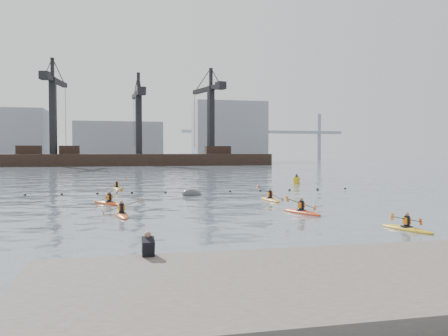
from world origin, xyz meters
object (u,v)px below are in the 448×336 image
Objects in this scene: kayaker_2 at (109,203)px; kayaker_0 at (122,214)px; kayaker_1 at (407,228)px; kayaker_3 at (270,199)px; kayaker_5 at (117,188)px; kayaker_4 at (301,211)px; nav_buoy at (296,180)px; mooring_buoy at (192,195)px.

kayaker_0 is at bearing -117.03° from kayaker_2.
kayaker_1 is 14.65m from kayaker_3.
kayaker_0 is at bearing -154.99° from kayaker_3.
kayaker_0 is 1.03× the size of kayaker_5.
kayaker_0 is 10.77m from kayaker_4.
kayaker_5 is 2.30× the size of nav_buoy.
kayaker_4 is at bearing -67.47° from kayaker_2.
kayaker_5 is (-0.18, 20.49, -0.00)m from kayaker_0.
kayaker_5 is at bearing 84.80° from kayaker_0.
kayaker_2 is 1.50× the size of mooring_buoy.
kayaker_5 is (-11.41, 14.05, -0.00)m from kayaker_3.
kayaker_1 is 7.42m from kayaker_4.
kayaker_3 is at bearing -34.40° from kayaker_2.
nav_buoy reaches higher than kayaker_5.
kayaker_3 reaches higher than kayaker_2.
nav_buoy is at bearing 57.40° from kayaker_3.
kayaker_3 is 1.57× the size of mooring_buoy.
kayaker_2 is 0.93× the size of kayaker_4.
kayaker_4 is (11.47, -7.69, -0.00)m from kayaker_2.
kayaker_3 is at bearing -55.48° from kayaker_5.
kayaker_5 is at bearing 53.96° from kayaker_2.
kayaker_5 is 1.51× the size of mooring_buoy.
mooring_buoy is (6.32, -8.36, -0.10)m from kayaker_5.
kayaker_0 is 12.95m from kayaker_3.
kayaker_5 is 10.48m from mooring_buoy.
nav_buoy reaches higher than kayaker_0.
kayaker_4 is at bearing -11.55° from kayaker_0.
kayaker_0 is 1.56× the size of mooring_buoy.
kayaker_1 is 21.41m from mooring_buoy.
nav_buoy is at bearing 43.45° from kayaker_0.
kayaker_5 is at bearing 127.07° from mooring_buoy.
kayaker_5 is (-10.89, 21.59, -0.01)m from kayaker_4.
mooring_buoy is at bearing 57.45° from kayaker_0.
kayaker_4 is (10.71, -1.10, 0.00)m from kayaker_0.
mooring_buoy is at bearing 5.08° from kayaker_2.
nav_buoy is (6.89, 31.33, 0.33)m from kayaker_1.
kayaker_2 is 8.85m from mooring_buoy.
nav_buoy reaches higher than kayaker_2.
kayaker_3 is 7.55m from kayaker_4.
mooring_buoy is (6.14, 12.13, -0.10)m from kayaker_0.
kayaker_2 is at bearing -141.42° from nav_buoy.
kayaker_4 is (-2.52, 6.98, 0.01)m from kayaker_1.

